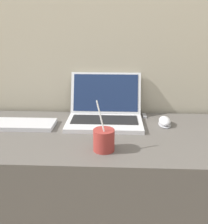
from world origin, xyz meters
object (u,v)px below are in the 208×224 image
object	(u,v)px
computer_mouse	(165,121)
external_keyboard	(16,124)
laptop	(105,111)
drink_cup	(104,139)
usb_stick	(144,116)

from	to	relation	value
computer_mouse	external_keyboard	world-z (taller)	computer_mouse
laptop	drink_cup	distance (m)	0.33
external_keyboard	computer_mouse	bearing A→B (deg)	3.94
computer_mouse	laptop	bearing A→B (deg)	171.70
laptop	drink_cup	xyz separation A→B (m)	(0.01, -0.33, -0.00)
laptop	usb_stick	world-z (taller)	laptop
laptop	usb_stick	xyz separation A→B (m)	(0.21, 0.08, -0.05)
computer_mouse	external_keyboard	xyz separation A→B (m)	(-0.73, -0.05, -0.01)
drink_cup	computer_mouse	xyz separation A→B (m)	(0.29, 0.28, -0.03)
external_keyboard	drink_cup	bearing A→B (deg)	-27.83
laptop	drink_cup	size ratio (longest dim) A/B	1.82
computer_mouse	usb_stick	world-z (taller)	computer_mouse
laptop	external_keyboard	size ratio (longest dim) A/B	0.99
drink_cup	usb_stick	size ratio (longest dim) A/B	3.43
computer_mouse	drink_cup	bearing A→B (deg)	-135.53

